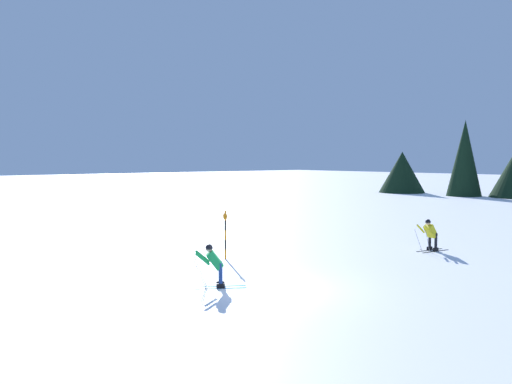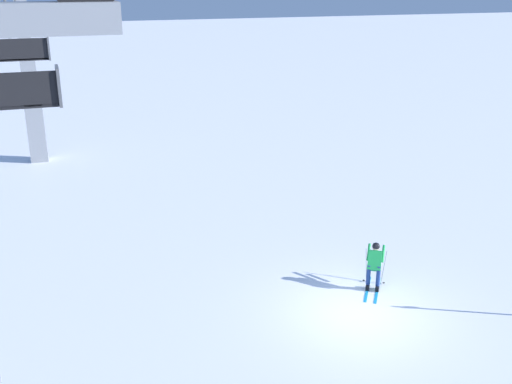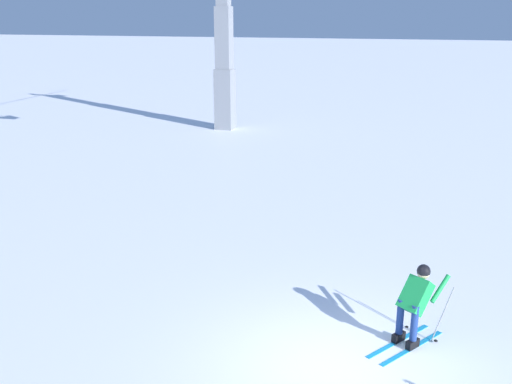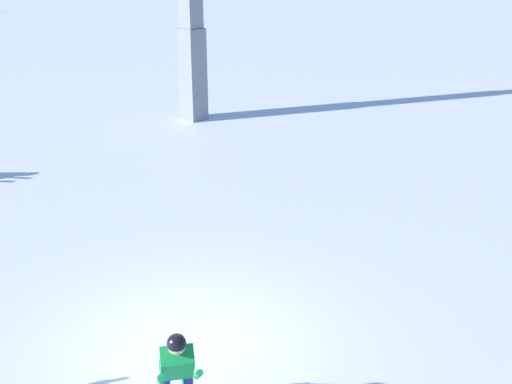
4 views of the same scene
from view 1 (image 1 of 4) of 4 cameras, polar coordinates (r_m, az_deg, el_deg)
name	(u,v)px [view 1 (image 1 of 4)]	position (r m, az deg, el deg)	size (l,w,h in m)	color
ground_plane	(267,288)	(17.69, 1.19, -10.53)	(260.00, 260.00, 0.00)	white
skier_carving_main	(214,262)	(17.65, -4.59, -7.70)	(1.76, 1.44, 1.63)	#198CCC
trail_marker_pole	(225,233)	(22.46, -3.38, -4.52)	(0.07, 0.28, 2.12)	orange
skier_distant_uphill	(430,232)	(25.71, 18.58, -4.23)	(1.79, 0.86, 1.67)	black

